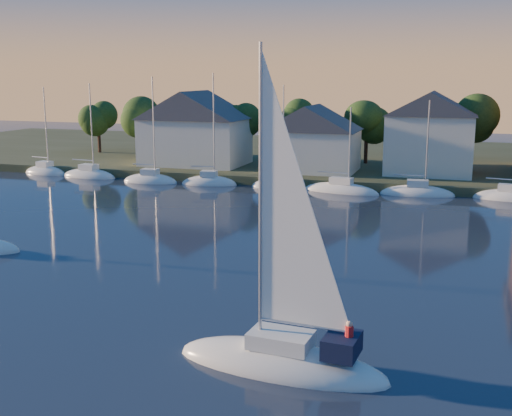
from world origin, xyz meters
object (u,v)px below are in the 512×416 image
at_px(clubhouse_west, 195,127).
at_px(clubhouse_east, 430,132).
at_px(hero_sailboat, 284,355).
at_px(clubhouse_centre, 312,137).

bearing_deg(clubhouse_west, clubhouse_east, 1.91).
distance_m(clubhouse_east, hero_sailboat, 54.12).
bearing_deg(clubhouse_centre, clubhouse_west, 176.42).
bearing_deg(clubhouse_east, clubhouse_west, -178.09).
bearing_deg(hero_sailboat, clubhouse_east, -89.03).
bearing_deg(clubhouse_west, clubhouse_centre, -3.58).
xyz_separation_m(clubhouse_centre, hero_sailboat, (10.98, -51.77, -4.51)).
distance_m(clubhouse_west, clubhouse_east, 30.02).
bearing_deg(hero_sailboat, clubhouse_centre, -73.84).
distance_m(clubhouse_west, clubhouse_centre, 16.05).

